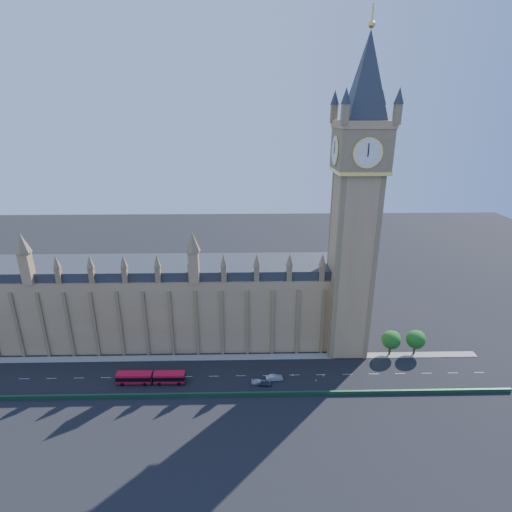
{
  "coord_description": "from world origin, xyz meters",
  "views": [
    {
      "loc": [
        6.31,
        -99.67,
        74.31
      ],
      "look_at": [
        8.75,
        10.0,
        34.4
      ],
      "focal_mm": 28.0,
      "sensor_mm": 36.0,
      "label": 1
    }
  ],
  "objects_px": {
    "car_silver": "(274,378)",
    "car_white": "(259,382)",
    "red_bus": "(151,378)",
    "car_grey": "(265,383)"
  },
  "relations": [
    {
      "from": "car_silver",
      "to": "car_white",
      "type": "relative_size",
      "value": 1.11
    },
    {
      "from": "car_grey",
      "to": "car_white",
      "type": "xyz_separation_m",
      "value": [
        -1.64,
        0.76,
        -0.01
      ]
    },
    {
      "from": "red_bus",
      "to": "car_grey",
      "type": "xyz_separation_m",
      "value": [
        32.9,
        -1.86,
        -1.11
      ]
    },
    {
      "from": "car_grey",
      "to": "car_white",
      "type": "distance_m",
      "value": 1.81
    },
    {
      "from": "car_silver",
      "to": "car_white",
      "type": "xyz_separation_m",
      "value": [
        -4.52,
        -1.59,
        -0.17
      ]
    },
    {
      "from": "car_white",
      "to": "car_silver",
      "type": "bearing_deg",
      "value": -67.65
    },
    {
      "from": "red_bus",
      "to": "car_white",
      "type": "xyz_separation_m",
      "value": [
        31.26,
        -1.09,
        -1.12
      ]
    },
    {
      "from": "car_white",
      "to": "red_bus",
      "type": "bearing_deg",
      "value": 90.97
    },
    {
      "from": "red_bus",
      "to": "car_silver",
      "type": "bearing_deg",
      "value": 1.36
    },
    {
      "from": "red_bus",
      "to": "car_silver",
      "type": "distance_m",
      "value": 35.8
    }
  ]
}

